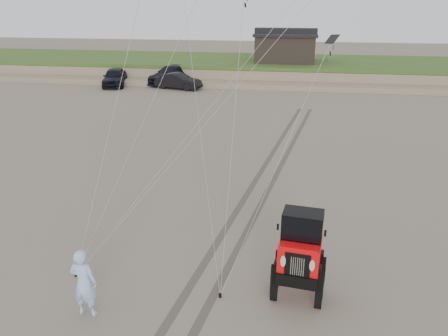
{
  "coord_description": "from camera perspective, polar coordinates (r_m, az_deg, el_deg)",
  "views": [
    {
      "loc": [
        3.15,
        -10.44,
        7.89
      ],
      "look_at": [
        0.99,
        3.0,
        2.6
      ],
      "focal_mm": 35.0,
      "sensor_mm": 36.0,
      "label": 1
    }
  ],
  "objects": [
    {
      "name": "man",
      "position": [
        12.31,
        -17.84,
        -14.09
      ],
      "size": [
        0.73,
        0.49,
        1.96
      ],
      "primitive_type": "imported",
      "rotation": [
        0.0,
        0.0,
        3.11
      ],
      "color": "#99B8EC",
      "rests_on": "ground"
    },
    {
      "name": "dune_ridge",
      "position": [
        48.56,
        5.45,
        12.78
      ],
      "size": [
        160.0,
        14.25,
        1.73
      ],
      "color": "#7A6B54",
      "rests_on": "ground"
    },
    {
      "name": "cabin",
      "position": [
        47.68,
        8.0,
        15.45
      ],
      "size": [
        6.4,
        5.4,
        3.35
      ],
      "color": "black",
      "rests_on": "dune_ridge"
    },
    {
      "name": "truck_a",
      "position": [
        44.19,
        -14.08,
        11.45
      ],
      "size": [
        3.13,
        5.27,
        1.68
      ],
      "primitive_type": "imported",
      "rotation": [
        0.0,
        0.0,
        0.25
      ],
      "color": "black",
      "rests_on": "ground"
    },
    {
      "name": "stake_aux",
      "position": [
        12.85,
        -0.5,
        -16.31
      ],
      "size": [
        0.08,
        0.08,
        0.12
      ],
      "primitive_type": "cylinder",
      "color": "black",
      "rests_on": "ground"
    },
    {
      "name": "jeep",
      "position": [
        12.48,
        9.78,
        -12.44
      ],
      "size": [
        3.05,
        5.8,
        2.07
      ],
      "primitive_type": null,
      "rotation": [
        0.0,
        0.0,
        -0.12
      ],
      "color": "#FA0A0C",
      "rests_on": "ground"
    },
    {
      "name": "truck_c",
      "position": [
        44.55,
        -6.79,
        12.04
      ],
      "size": [
        4.41,
        6.48,
        1.74
      ],
      "primitive_type": "imported",
      "rotation": [
        0.0,
        0.0,
        -0.36
      ],
      "color": "black",
      "rests_on": "ground"
    },
    {
      "name": "ground",
      "position": [
        13.46,
        -6.42,
        -14.81
      ],
      "size": [
        160.0,
        160.0,
        0.0
      ],
      "primitive_type": "plane",
      "color": "#6B6054",
      "rests_on": "ground"
    },
    {
      "name": "stake_main",
      "position": [
        14.38,
        -18.81,
        -13.04
      ],
      "size": [
        0.08,
        0.08,
        0.12
      ],
      "primitive_type": "cylinder",
      "color": "black",
      "rests_on": "ground"
    },
    {
      "name": "tire_tracks",
      "position": [
        20.09,
        5.12,
        -1.96
      ],
      "size": [
        5.22,
        29.74,
        0.01
      ],
      "color": "#4C443D",
      "rests_on": "ground"
    },
    {
      "name": "truck_b",
      "position": [
        41.64,
        -5.98,
        11.22
      ],
      "size": [
        4.64,
        2.62,
        1.45
      ],
      "primitive_type": "imported",
      "rotation": [
        0.0,
        0.0,
        1.31
      ],
      "color": "black",
      "rests_on": "ground"
    }
  ]
}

